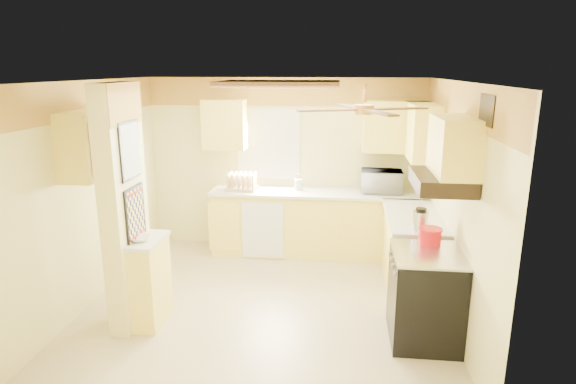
# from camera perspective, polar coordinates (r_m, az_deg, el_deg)

# --- Properties ---
(floor) EXTENTS (4.00, 4.00, 0.00)m
(floor) POSITION_cam_1_polar(r_m,az_deg,el_deg) (5.70, -2.59, -13.00)
(floor) COLOR tan
(floor) RESTS_ON ground
(ceiling) EXTENTS (4.00, 4.00, 0.00)m
(ceiling) POSITION_cam_1_polar(r_m,az_deg,el_deg) (5.06, -2.92, 13.00)
(ceiling) COLOR white
(ceiling) RESTS_ON wall_back
(wall_back) EXTENTS (4.00, 0.00, 4.00)m
(wall_back) POSITION_cam_1_polar(r_m,az_deg,el_deg) (7.07, -0.29, 3.26)
(wall_back) COLOR #E7DA8D
(wall_back) RESTS_ON floor
(wall_front) EXTENTS (4.00, 0.00, 4.00)m
(wall_front) POSITION_cam_1_polar(r_m,az_deg,el_deg) (3.48, -7.81, -9.03)
(wall_front) COLOR #E7DA8D
(wall_front) RESTS_ON floor
(wall_left) EXTENTS (0.00, 3.80, 3.80)m
(wall_left) POSITION_cam_1_polar(r_m,az_deg,el_deg) (5.90, -22.32, -0.15)
(wall_left) COLOR #E7DA8D
(wall_left) RESTS_ON floor
(wall_right) EXTENTS (0.00, 3.80, 3.80)m
(wall_right) POSITION_cam_1_polar(r_m,az_deg,el_deg) (5.31, 19.10, -1.40)
(wall_right) COLOR #E7DA8D
(wall_right) RESTS_ON floor
(wallpaper_border) EXTENTS (4.00, 0.02, 0.40)m
(wallpaper_border) POSITION_cam_1_polar(r_m,az_deg,el_deg) (6.92, -0.32, 11.78)
(wallpaper_border) COLOR #F5BE48
(wallpaper_border) RESTS_ON wall_back
(partition_column) EXTENTS (0.20, 0.70, 2.50)m
(partition_column) POSITION_cam_1_polar(r_m,az_deg,el_deg) (5.13, -18.83, -1.91)
(partition_column) COLOR #E7DA8D
(partition_column) RESTS_ON floor
(partition_ledge) EXTENTS (0.25, 0.55, 0.90)m
(partition_ledge) POSITION_cam_1_polar(r_m,az_deg,el_deg) (5.32, -15.94, -10.31)
(partition_ledge) COLOR #FAE464
(partition_ledge) RESTS_ON floor
(ledge_top) EXTENTS (0.28, 0.58, 0.04)m
(ledge_top) POSITION_cam_1_polar(r_m,az_deg,el_deg) (5.14, -16.30, -5.54)
(ledge_top) COLOR white
(ledge_top) RESTS_ON partition_ledge
(lower_cabinets_back) EXTENTS (3.00, 0.60, 0.90)m
(lower_cabinets_back) POSITION_cam_1_polar(r_m,az_deg,el_deg) (6.95, 3.53, -3.81)
(lower_cabinets_back) COLOR #FAE464
(lower_cabinets_back) RESTS_ON floor
(lower_cabinets_right) EXTENTS (0.60, 1.40, 0.90)m
(lower_cabinets_right) POSITION_cam_1_polar(r_m,az_deg,el_deg) (6.06, 14.50, -7.06)
(lower_cabinets_right) COLOR #FAE464
(lower_cabinets_right) RESTS_ON floor
(countertop_back) EXTENTS (3.04, 0.64, 0.04)m
(countertop_back) POSITION_cam_1_polar(r_m,az_deg,el_deg) (6.80, 3.59, -0.08)
(countertop_back) COLOR white
(countertop_back) RESTS_ON lower_cabinets_back
(countertop_right) EXTENTS (0.64, 1.44, 0.04)m
(countertop_right) POSITION_cam_1_polar(r_m,az_deg,el_deg) (5.91, 14.69, -2.82)
(countertop_right) COLOR white
(countertop_right) RESTS_ON lower_cabinets_right
(dishwasher_panel) EXTENTS (0.58, 0.02, 0.80)m
(dishwasher_panel) POSITION_cam_1_polar(r_m,az_deg,el_deg) (6.74, -3.02, -4.58)
(dishwasher_panel) COLOR white
(dishwasher_panel) RESTS_ON lower_cabinets_back
(window) EXTENTS (0.92, 0.02, 1.02)m
(window) POSITION_cam_1_polar(r_m,az_deg,el_deg) (7.04, -2.33, 5.67)
(window) COLOR white
(window) RESTS_ON wall_back
(upper_cab_back_left) EXTENTS (0.60, 0.35, 0.70)m
(upper_cab_back_left) POSITION_cam_1_polar(r_m,az_deg,el_deg) (6.96, -7.50, 7.95)
(upper_cab_back_left) COLOR #FAE464
(upper_cab_back_left) RESTS_ON wall_back
(upper_cab_back_right) EXTENTS (0.90, 0.35, 0.70)m
(upper_cab_back_right) POSITION_cam_1_polar(r_m,az_deg,el_deg) (6.80, 12.73, 7.57)
(upper_cab_back_right) COLOR #FAE464
(upper_cab_back_right) RESTS_ON wall_back
(upper_cab_right) EXTENTS (0.35, 1.00, 0.70)m
(upper_cab_right) POSITION_cam_1_polar(r_m,az_deg,el_deg) (6.36, 15.64, 6.93)
(upper_cab_right) COLOR #FAE464
(upper_cab_right) RESTS_ON wall_right
(upper_cab_left_wall) EXTENTS (0.35, 0.75, 0.70)m
(upper_cab_left_wall) POSITION_cam_1_polar(r_m,az_deg,el_deg) (5.48, -22.54, 5.21)
(upper_cab_left_wall) COLOR #FAE464
(upper_cab_left_wall) RESTS_ON wall_left
(upper_cab_over_stove) EXTENTS (0.35, 0.76, 0.52)m
(upper_cab_over_stove) POSITION_cam_1_polar(r_m,az_deg,el_deg) (4.60, 19.11, 5.19)
(upper_cab_over_stove) COLOR #FAE464
(upper_cab_over_stove) RESTS_ON wall_right
(stove) EXTENTS (0.68, 0.77, 0.92)m
(stove) POSITION_cam_1_polar(r_m,az_deg,el_deg) (5.01, 15.91, -11.76)
(stove) COLOR black
(stove) RESTS_ON floor
(range_hood) EXTENTS (0.50, 0.76, 0.14)m
(range_hood) POSITION_cam_1_polar(r_m,az_deg,el_deg) (4.64, 17.75, 1.22)
(range_hood) COLOR black
(range_hood) RESTS_ON upper_cab_over_stove
(poster_menu) EXTENTS (0.02, 0.42, 0.57)m
(poster_menu) POSITION_cam_1_polar(r_m,az_deg,el_deg) (4.95, -18.22, 4.71)
(poster_menu) COLOR black
(poster_menu) RESTS_ON partition_column
(poster_nashville) EXTENTS (0.02, 0.42, 0.57)m
(poster_nashville) POSITION_cam_1_polar(r_m,az_deg,el_deg) (5.10, -17.65, -2.50)
(poster_nashville) COLOR black
(poster_nashville) RESTS_ON partition_column
(ceiling_light_panel) EXTENTS (1.35, 0.95, 0.06)m
(ceiling_light_panel) POSITION_cam_1_polar(r_m,az_deg,el_deg) (5.54, -1.01, 12.69)
(ceiling_light_panel) COLOR brown
(ceiling_light_panel) RESTS_ON ceiling
(ceiling_fan) EXTENTS (1.15, 1.15, 0.26)m
(ceiling_fan) POSITION_cam_1_polar(r_m,az_deg,el_deg) (4.30, 8.99, 9.72)
(ceiling_fan) COLOR gold
(ceiling_fan) RESTS_ON ceiling
(vent_grate) EXTENTS (0.02, 0.40, 0.25)m
(vent_grate) POSITION_cam_1_polar(r_m,az_deg,el_deg) (4.26, 22.55, 8.95)
(vent_grate) COLOR black
(vent_grate) RESTS_ON wall_right
(microwave) EXTENTS (0.57, 0.39, 0.31)m
(microwave) POSITION_cam_1_polar(r_m,az_deg,el_deg) (6.83, 11.03, 1.25)
(microwave) COLOR white
(microwave) RESTS_ON countertop_back
(bowl) EXTENTS (0.24, 0.24, 0.05)m
(bowl) POSITION_cam_1_polar(r_m,az_deg,el_deg) (5.08, -17.10, -5.30)
(bowl) COLOR white
(bowl) RESTS_ON ledge_top
(dutch_oven) EXTENTS (0.24, 0.24, 0.16)m
(dutch_oven) POSITION_cam_1_polar(r_m,az_deg,el_deg) (5.06, 16.48, -4.99)
(dutch_oven) COLOR red
(dutch_oven) RESTS_ON stove
(kettle) EXTENTS (0.17, 0.17, 0.26)m
(kettle) POSITION_cam_1_polar(r_m,az_deg,el_deg) (5.28, 15.41, -3.32)
(kettle) COLOR silver
(kettle) RESTS_ON countertop_right
(dish_rack) EXTENTS (0.44, 0.34, 0.24)m
(dish_rack) POSITION_cam_1_polar(r_m,az_deg,el_deg) (6.89, -5.51, 0.99)
(dish_rack) COLOR tan
(dish_rack) RESTS_ON countertop_back
(utensil_crock) EXTENTS (0.11, 0.11, 0.23)m
(utensil_crock) POSITION_cam_1_polar(r_m,az_deg,el_deg) (6.87, 1.24, 0.92)
(utensil_crock) COLOR white
(utensil_crock) RESTS_ON countertop_back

